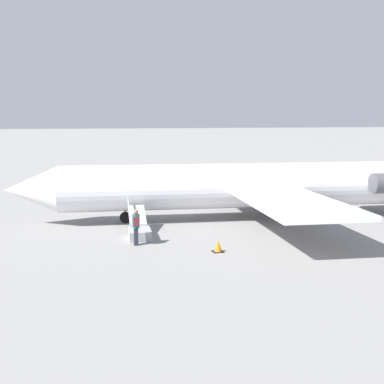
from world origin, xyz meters
name	(u,v)px	position (x,y,z in m)	size (l,w,h in m)	color
ground_plane	(243,219)	(0.00, 0.00, 0.00)	(600.00, 600.00, 0.00)	gray
airplane_main	(258,185)	(-0.92, 0.10, 2.09)	(28.20, 21.23, 6.99)	silver
boarding_stairs	(139,230)	(6.89, 3.14, 0.38)	(1.43, 4.10, 1.73)	#99999E
passenger	(136,225)	(7.35, 4.86, 1.00)	(0.36, 0.55, 1.74)	#23232D
traffic_cone_near_stairs	(218,246)	(3.97, 7.15, 0.25)	(0.50, 0.50, 0.55)	black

